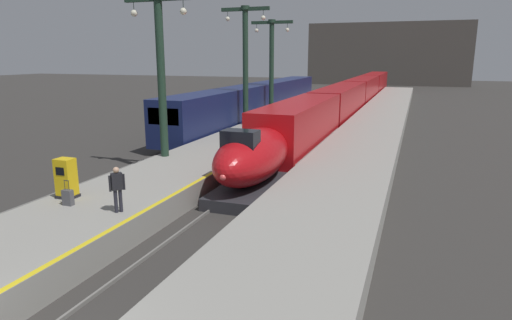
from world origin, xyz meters
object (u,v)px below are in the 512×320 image
object	(u,v)px
regional_train_adjacent	(257,101)
station_column_far	(245,55)
passenger_near_edge	(117,186)
ticket_machine_yellow	(66,180)
rolling_suitcase	(68,197)
station_column_mid	(161,61)
highspeed_train_main	(351,96)
station_column_distant	(272,58)

from	to	relation	value
regional_train_adjacent	station_column_far	world-z (taller)	station_column_far
passenger_near_edge	ticket_machine_yellow	distance (m)	3.10
rolling_suitcase	regional_train_adjacent	bearing A→B (deg)	96.12
station_column_mid	passenger_near_edge	bearing A→B (deg)	-69.00
highspeed_train_main	station_column_far	xyz separation A→B (m)	(-5.90, -19.17, 4.70)
passenger_near_edge	station_column_distant	bearing A→B (deg)	96.75
ticket_machine_yellow	highspeed_train_main	bearing A→B (deg)	82.07
passenger_near_edge	ticket_machine_yellow	xyz separation A→B (m)	(-2.99, 0.74, -0.25)
highspeed_train_main	regional_train_adjacent	size ratio (longest dim) A/B	2.07
station_column_far	ticket_machine_yellow	xyz separation A→B (m)	(0.35, -20.68, -4.88)
station_column_distant	passenger_near_edge	xyz separation A→B (m)	(3.34, -28.24, -4.34)
station_column_distant	ticket_machine_yellow	distance (m)	27.88
passenger_near_edge	ticket_machine_yellow	size ratio (longest dim) A/B	1.06
station_column_mid	station_column_far	world-z (taller)	station_column_far
station_column_mid	station_column_distant	world-z (taller)	station_column_distant
station_column_mid	station_column_far	bearing A→B (deg)	90.00
station_column_far	passenger_near_edge	size ratio (longest dim) A/B	5.54
station_column_far	station_column_distant	world-z (taller)	station_column_far
highspeed_train_main	regional_train_adjacent	world-z (taller)	regional_train_adjacent
highspeed_train_main	station_column_mid	size ratio (longest dim) A/B	8.68
regional_train_adjacent	station_column_distant	distance (m)	5.25
station_column_far	regional_train_adjacent	bearing A→B (deg)	103.76
highspeed_train_main	station_column_distant	xyz separation A→B (m)	(-5.90, -12.34, 4.41)
station_column_far	passenger_near_edge	distance (m)	22.17
station_column_far	ticket_machine_yellow	distance (m)	21.25
highspeed_train_main	station_column_far	world-z (taller)	station_column_far
ticket_machine_yellow	station_column_far	bearing A→B (deg)	90.97
highspeed_train_main	passenger_near_edge	distance (m)	40.66
station_column_distant	ticket_machine_yellow	xyz separation A→B (m)	(0.35, -27.50, -4.59)
regional_train_adjacent	rolling_suitcase	distance (m)	30.59
passenger_near_edge	station_column_far	bearing A→B (deg)	98.88
station_column_distant	rolling_suitcase	world-z (taller)	station_column_distant
highspeed_train_main	station_column_distant	bearing A→B (deg)	-115.55
regional_train_adjacent	ticket_machine_yellow	size ratio (longest dim) A/B	22.87
regional_train_adjacent	passenger_near_edge	xyz separation A→B (m)	(5.54, -30.40, -0.09)
station_column_mid	passenger_near_edge	size ratio (longest dim) A/B	5.16
regional_train_adjacent	ticket_machine_yellow	xyz separation A→B (m)	(2.55, -29.66, -0.34)
highspeed_train_main	station_column_far	bearing A→B (deg)	-107.11
highspeed_train_main	station_column_far	size ratio (longest dim) A/B	8.09
passenger_near_edge	rolling_suitcase	world-z (taller)	passenger_near_edge
passenger_near_edge	rolling_suitcase	bearing A→B (deg)	-179.89
passenger_near_edge	regional_train_adjacent	bearing A→B (deg)	100.34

